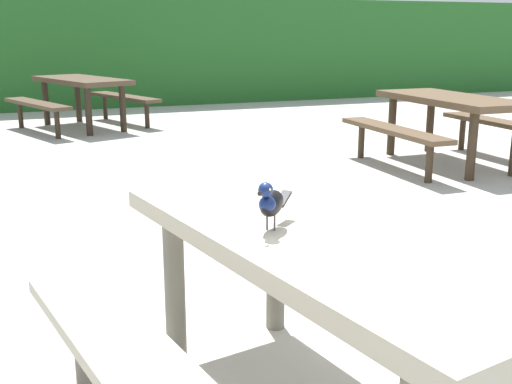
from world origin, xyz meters
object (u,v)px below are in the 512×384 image
at_px(picnic_table_mid_right, 82,91).
at_px(picnic_table_far_centre, 450,113).
at_px(picnic_table_foreground, 324,280).
at_px(bird_grackle, 271,202).

bearing_deg(picnic_table_mid_right, picnic_table_far_centre, -50.52).
distance_m(picnic_table_foreground, picnic_table_far_centre, 4.95).
bearing_deg(bird_grackle, picnic_table_foreground, -22.01).
bearing_deg(picnic_table_mid_right, bird_grackle, -91.24).
distance_m(bird_grackle, picnic_table_far_centre, 5.03).
relative_size(picnic_table_foreground, picnic_table_mid_right, 0.91).
distance_m(bird_grackle, picnic_table_mid_right, 7.66).
xyz_separation_m(picnic_table_foreground, picnic_table_far_centre, (3.38, 3.61, 0.00)).
bearing_deg(bird_grackle, picnic_table_mid_right, 88.76).
bearing_deg(picnic_table_foreground, bird_grackle, 157.99).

